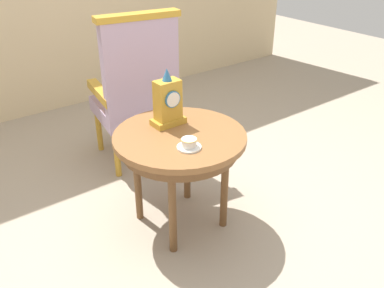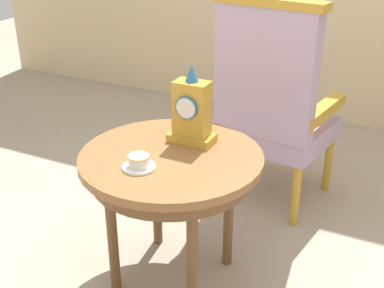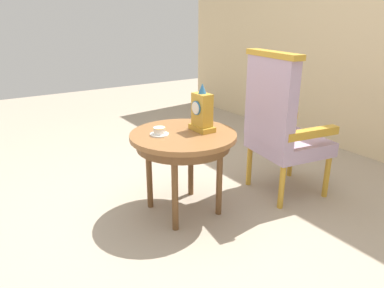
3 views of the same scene
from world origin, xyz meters
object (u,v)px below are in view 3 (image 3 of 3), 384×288
side_table (183,143)px  mantel_clock (202,112)px  teacup_left (159,132)px  armchair (281,124)px

side_table → mantel_clock: mantel_clock is taller
mantel_clock → teacup_left: bearing=-104.0°
side_table → teacup_left: 0.19m
side_table → mantel_clock: 0.25m
side_table → teacup_left: teacup_left is taller
mantel_clock → side_table: bearing=-98.8°
teacup_left → side_table: bearing=71.6°
teacup_left → armchair: size_ratio=0.11×
teacup_left → mantel_clock: bearing=76.0°
teacup_left → mantel_clock: mantel_clock is taller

